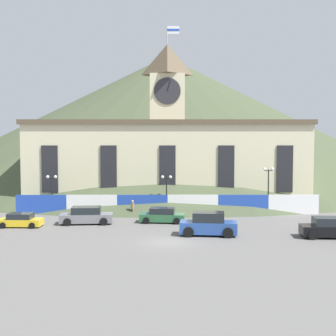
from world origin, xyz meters
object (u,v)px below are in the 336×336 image
Objects in this scene: street_lamp_far_left at (167,185)px; car_gray_pickup at (86,216)px; street_lamp_center at (52,185)px; car_blue_van at (208,225)px; car_yellow_coupe at (21,220)px; car_green_wagon at (162,216)px; street_lamp_far_right at (268,180)px; pedestrian at (133,207)px; car_black_suv at (329,228)px.

street_lamp_far_left reaches higher than car_gray_pickup.
car_blue_van is at bearing -36.10° from street_lamp_center.
car_blue_van is (3.73, -12.44, -2.30)m from street_lamp_far_left.
car_yellow_coupe is at bearing 173.35° from car_blue_van.
car_blue_van is 1.11× the size of car_green_wagon.
street_lamp_far_right is (25.20, 0.00, 0.57)m from street_lamp_center.
car_gray_pickup is at bearing -168.93° from car_green_wagon.
street_lamp_far_left is 11.88m from street_lamp_far_right.
street_lamp_far_left is 0.93× the size of car_green_wagon.
car_yellow_coupe is 0.80× the size of car_blue_van.
car_gray_pickup is at bearing -161.57° from street_lamp_far_right.
street_lamp_far_left is 4.88m from pedestrian.
street_lamp_far_right is 1.25× the size of car_yellow_coupe.
car_yellow_coupe is at bearing 9.93° from car_gray_pickup.
car_blue_van is 13.26m from car_gray_pickup.
car_gray_pickup is (6.24, 1.57, 0.18)m from car_yellow_coupe.
street_lamp_far_left reaches higher than pedestrian.
street_lamp_far_left is 0.88× the size of car_black_suv.
car_black_suv is (28.72, -5.21, 0.20)m from car_yellow_coupe.
street_lamp_far_right is (11.87, 0.00, 0.58)m from street_lamp_far_left.
car_black_suv is 23.49m from car_gray_pickup.
car_black_suv is 16.49m from car_green_wagon.
street_lamp_far_left is at bearing 180.00° from street_lamp_far_right.
car_gray_pickup reaches higher than car_green_wagon.
car_green_wagon is (-0.46, -6.04, -2.55)m from street_lamp_far_left.
pedestrian is (-3.82, -2.00, -2.28)m from street_lamp_far_left.
car_blue_van is 2.93× the size of pedestrian.
car_gray_pickup is at bearing -164.02° from car_yellow_coupe.
pedestrian is at bearing -172.75° from street_lamp_far_right.
street_lamp_far_right is 0.98× the size of car_gray_pickup.
car_black_suv is 0.93× the size of car_gray_pickup.
car_blue_van is at bearing -50.53° from car_green_wagon.
street_lamp_center reaches higher than street_lamp_far_left.
street_lamp_far_right reaches higher than street_lamp_center.
pedestrian reaches higher than car_yellow_coupe.
car_yellow_coupe is (-26.32, -8.26, -3.22)m from street_lamp_far_right.
car_black_suv is at bearing -20.49° from car_green_wagon.
street_lamp_far_right reaches higher than car_green_wagon.
pedestrian is (10.63, 6.27, 0.36)m from car_yellow_coupe.
car_green_wagon is (-14.72, 7.43, -0.11)m from car_black_suv.
car_yellow_coupe is 12.35m from pedestrian.
car_gray_pickup is (5.12, -6.69, -2.47)m from street_lamp_center.
street_lamp_far_left reaches higher than car_blue_van.
street_lamp_far_right reaches higher than street_lamp_far_left.
car_blue_van reaches higher than pedestrian.
car_gray_pickup is (-11.94, 5.75, -0.15)m from car_blue_van.
car_green_wagon is at bearing 129.48° from car_blue_van.
street_lamp_far_right is at bearing 0.00° from street_lamp_center.
street_lamp_far_right is 15.14m from car_blue_van.
pedestrian is at bearing 151.71° from car_black_suv.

